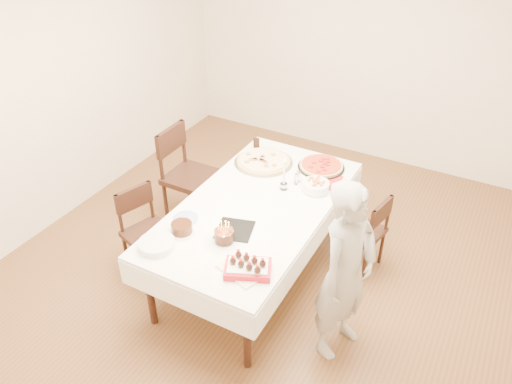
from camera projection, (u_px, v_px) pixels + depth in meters
The scene contains 22 objects.
floor at pixel (264, 266), 4.66m from camera, with size 5.00×5.00×0.00m, color brown.
wall_back at pixel (367, 48), 5.72m from camera, with size 4.50×0.04×2.70m, color beige.
wall_left at pixel (59, 86), 4.80m from camera, with size 0.04×5.00×2.70m, color beige.
dining_table at pixel (256, 239), 4.41m from camera, with size 1.14×2.14×0.75m, color white.
chair_right_savory at pixel (361, 231), 4.48m from camera, with size 0.40×0.40×0.78m, color black, non-canonical shape.
chair_left_savory at pixel (192, 177), 5.00m from camera, with size 0.52×0.52×1.02m, color black, non-canonical shape.
chair_left_dessert at pixel (149, 235), 4.39m from camera, with size 0.43×0.43×0.83m, color black, non-canonical shape.
person at pixel (346, 273), 3.53m from camera, with size 0.54×0.36×1.48m, color #B9B5AE.
pizza_white at pixel (264, 161), 4.75m from camera, with size 0.56×0.56×0.04m, color beige.
pizza_pepperoni at pixel (321, 166), 4.68m from camera, with size 0.44×0.44×0.04m, color red.
red_placemat at pixel (326, 181), 4.49m from camera, with size 0.27×0.27×0.01m, color #B21E1E.
pasta_bowl at pixel (316, 186), 4.35m from camera, with size 0.23×0.23×0.07m, color white.
taper_candle at pixel (284, 174), 4.31m from camera, with size 0.07×0.07×0.31m, color white.
shaker_pair at pixel (296, 179), 4.43m from camera, with size 0.09×0.09×0.10m, color white, non-canonical shape.
cola_glass at pixel (256, 144), 4.95m from camera, with size 0.06×0.06×0.12m, color black.
layer_cake at pixel (182, 228), 3.86m from camera, with size 0.21×0.21×0.09m, color #371A0D.
cake_board at pixel (235, 230), 3.91m from camera, with size 0.28×0.28×0.01m, color black.
birthday_cake at pixel (224, 232), 3.75m from camera, with size 0.15×0.15×0.15m, color #341C0E.
strawberry_box at pixel (248, 268), 3.50m from camera, with size 0.33×0.22×0.08m, color #B41420, non-canonical shape.
box_lid at pixel (242, 270), 3.53m from camera, with size 0.33×0.22×0.03m, color beige.
plate_stack at pixel (157, 244), 3.73m from camera, with size 0.27×0.27×0.06m, color white.
china_plate at pixel (185, 219), 4.03m from camera, with size 0.21×0.21×0.01m, color white.
Camera 1 is at (1.59, -3.08, 3.19)m, focal length 35.00 mm.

